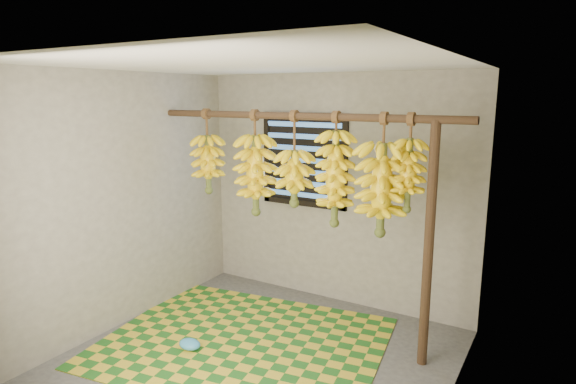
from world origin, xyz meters
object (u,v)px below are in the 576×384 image
Objects in this scene: support_post at (429,248)px; banana_bunch_c at (294,178)px; banana_bunch_e at (382,190)px; banana_bunch_f at (409,175)px; banana_bunch_b at (256,175)px; plastic_bag at (190,344)px; banana_bunch_d at (335,179)px; woven_mat at (243,342)px; banana_bunch_a at (208,164)px.

banana_bunch_c is (-1.22, 0.00, 0.45)m from support_post.
banana_bunch_f is (0.22, 0.00, 0.14)m from banana_bunch_e.
plastic_bag is at bearing -100.65° from banana_bunch_b.
plastic_bag is at bearing -155.50° from support_post.
banana_bunch_f reaches higher than plastic_bag.
banana_bunch_e is (0.82, 0.00, -0.03)m from banana_bunch_c.
support_post is at bearing 0.00° from banana_bunch_c.
plastic_bag is 1.91m from banana_bunch_d.
banana_bunch_d is (0.82, -0.00, 0.04)m from banana_bunch_b.
support_post reaches higher than woven_mat.
plastic_bag is 0.21× the size of banana_bunch_b.
banana_bunch_f is at bearing 26.99° from plastic_bag.
banana_bunch_e is at bearing 180.00° from support_post.
banana_bunch_f is (1.03, 0.00, 0.11)m from banana_bunch_c.
banana_bunch_f is at bearing 0.00° from banana_bunch_a.
plastic_bag is 1.72m from banana_bunch_c.
banana_bunch_f is (0.63, 0.00, 0.08)m from banana_bunch_d.
woven_mat is 1.52m from banana_bunch_b.
support_post is 0.59m from banana_bunch_f.
banana_bunch_a is 1.81m from banana_bunch_e.
banana_bunch_c is at bearing 180.00° from support_post.
support_post is 0.59m from banana_bunch_e.
support_post is 2.04× the size of banana_bunch_d.
banana_bunch_b is (0.15, 0.82, 1.39)m from plastic_bag.
banana_bunch_c is (0.57, 0.82, 1.40)m from plastic_bag.
support_post is at bearing 0.00° from banana_bunch_b.
plastic_bag is at bearing -62.97° from banana_bunch_a.
plastic_bag is 0.24× the size of banana_bunch_c.
banana_bunch_b is 1.16× the size of banana_bunch_c.
plastic_bag is at bearing -140.03° from banana_bunch_d.
woven_mat is 2.46× the size of banana_bunch_d.
banana_bunch_c is 0.40m from banana_bunch_d.
banana_bunch_b is 1.00× the size of banana_bunch_d.
banana_bunch_a is (-2.22, 0.00, 0.51)m from support_post.
plastic_bag is 2.35m from banana_bunch_f.
banana_bunch_a reaches higher than plastic_bag.
plastic_bag is at bearing -149.55° from banana_bunch_e.
banana_bunch_b is 0.98× the size of banana_bunch_e.
banana_bunch_e is at bearing 0.00° from banana_bunch_d.
woven_mat is (-1.47, -0.48, -0.99)m from support_post.
banana_bunch_e is at bearing 0.00° from banana_bunch_a.
banana_bunch_d reaches higher than woven_mat.
banana_bunch_e reaches higher than plastic_bag.
support_post is at bearing 0.00° from banana_bunch_a.
support_post is 0.83× the size of woven_mat.
support_post is 0.95m from banana_bunch_d.
banana_bunch_f is (1.28, 0.48, 1.56)m from woven_mat.
support_post is at bearing 0.00° from banana_bunch_d.
woven_mat is at bearing -155.70° from banana_bunch_e.
banana_bunch_b is at bearing 180.00° from support_post.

